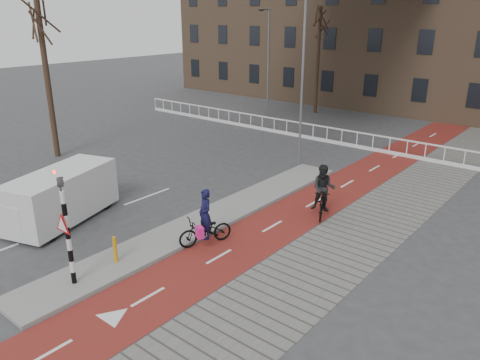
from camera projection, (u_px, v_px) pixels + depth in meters
The scene contains 15 objects.
ground at pixel (142, 266), 14.83m from camera, with size 120.00×120.00×0.00m, color #38383A.
bike_lane at pixel (337, 190), 21.20m from camera, with size 2.50×60.00×0.01m, color maroon.
sidewalk at pixel (397, 205), 19.52m from camera, with size 3.00×60.00×0.01m, color slate.
curb_island at pixel (211, 218), 18.14m from camera, with size 1.80×16.00×0.12m, color gray.
traffic_signal at pixel (66, 225), 13.05m from camera, with size 0.80×0.80×3.68m.
bollard at pixel (115, 249), 14.71m from camera, with size 0.12×0.12×0.86m, color orange.
cyclist_near at pixel (205, 226), 16.00m from camera, with size 1.38×2.04×2.01m.
cyclist_far at pixel (323, 195), 18.17m from camera, with size 1.33×2.03×2.10m.
van at pixel (61, 195), 17.75m from camera, with size 3.15×4.90×1.96m.
railing at pixel (299, 132), 30.07m from camera, with size 28.00×0.10×0.99m.
townhouse_row at pixel (427, 9), 37.23m from camera, with size 46.00×10.00×15.90m.
tree_left at pixel (47, 77), 24.73m from camera, with size 0.30×0.30×8.76m, color #301E15.
tree_mid at pixel (318, 61), 36.27m from camera, with size 0.27×0.27×8.04m, color #301E15.
streetlight_near at pixel (302, 86), 22.90m from camera, with size 0.12×0.12×8.40m, color slate.
streetlight_left at pixel (268, 65), 34.30m from camera, with size 0.12×0.12×7.88m, color slate.
Camera 1 is at (10.71, -8.07, 7.58)m, focal length 35.00 mm.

